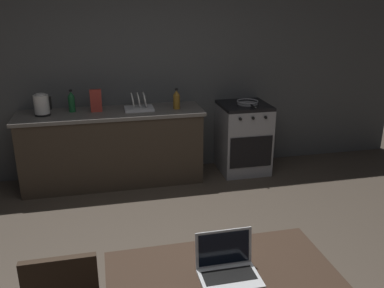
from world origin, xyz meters
The scene contains 10 objects.
back_wall centered at (0.30, 2.63, 1.34)m, with size 6.40×0.10×2.69m, color #4C4E4F.
kitchen_counter centered at (-0.47, 2.28, 0.45)m, with size 2.16×0.64×0.89m.
stove_oven centered at (1.19, 2.28, 0.45)m, with size 0.60×0.62×0.89m.
laptop centered at (0.03, -0.71, 0.77)m, with size 0.32×0.25×0.23m.
electric_kettle centered at (-1.22, 2.28, 1.01)m, with size 0.19×0.17×0.25m.
bottle centered at (0.31, 2.23, 1.01)m, with size 0.08×0.08×0.25m.
frying_pan centered at (1.22, 2.25, 0.92)m, with size 0.27×0.44×0.05m.
cereal_box centered at (-0.62, 2.30, 1.02)m, with size 0.13×0.05×0.26m.
dish_rack centered at (-0.13, 2.28, 0.94)m, with size 0.34×0.26×0.21m.
bottle_b centered at (-0.90, 2.36, 1.02)m, with size 0.08×0.08×0.26m.
Camera 1 is at (-0.57, -2.49, 2.13)m, focal length 38.56 mm.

